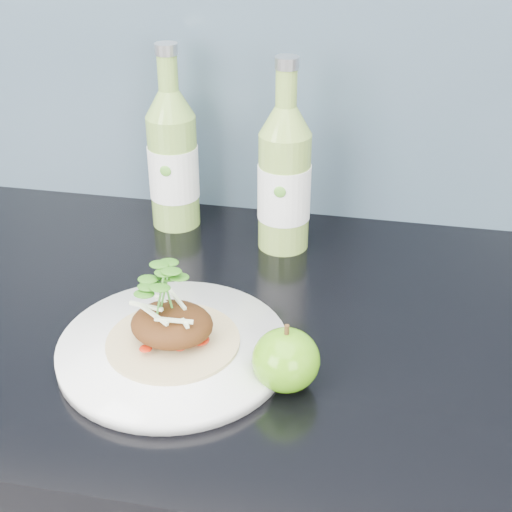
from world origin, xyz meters
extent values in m
cylinder|color=white|center=(-0.03, 1.60, 0.91)|extent=(0.27, 0.27, 0.02)
cylinder|color=tan|center=(-0.03, 1.60, 0.92)|extent=(0.15, 0.15, 0.00)
ellipsoid|color=#532C0F|center=(-0.03, 1.60, 0.94)|extent=(0.09, 0.08, 0.04)
ellipsoid|color=#449610|center=(0.10, 1.58, 0.93)|extent=(0.08, 0.08, 0.07)
cylinder|color=#472D14|center=(0.10, 1.58, 0.97)|extent=(0.01, 0.00, 0.01)
cylinder|color=#7CA544|center=(-0.12, 1.91, 0.98)|extent=(0.07, 0.07, 0.16)
cone|color=#7CA544|center=(-0.12, 1.91, 1.08)|extent=(0.07, 0.07, 0.04)
cylinder|color=#7CA544|center=(-0.12, 1.91, 1.12)|extent=(0.03, 0.03, 0.05)
cylinder|color=silver|center=(-0.12, 1.91, 1.16)|extent=(0.03, 0.03, 0.01)
cylinder|color=white|center=(-0.12, 1.91, 0.98)|extent=(0.07, 0.07, 0.08)
ellipsoid|color=#59A533|center=(-0.12, 1.87, 1.00)|extent=(0.02, 0.00, 0.02)
cylinder|color=#83A745|center=(0.05, 1.87, 0.98)|extent=(0.08, 0.08, 0.16)
cone|color=#83A745|center=(0.05, 1.87, 1.08)|extent=(0.07, 0.07, 0.04)
cylinder|color=#83A745|center=(0.05, 1.87, 1.12)|extent=(0.03, 0.03, 0.05)
cylinder|color=silver|center=(0.05, 1.87, 1.16)|extent=(0.03, 0.03, 0.01)
cylinder|color=white|center=(0.05, 1.87, 0.98)|extent=(0.08, 0.08, 0.08)
ellipsoid|color=#59A533|center=(0.05, 1.84, 1.00)|extent=(0.02, 0.00, 0.02)
camera|label=1|loc=(0.18, 1.01, 1.38)|focal=50.00mm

